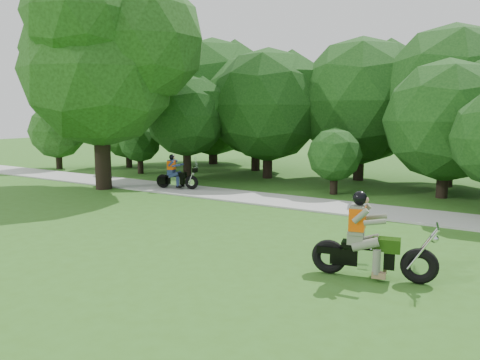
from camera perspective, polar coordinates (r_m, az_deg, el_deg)
The scene contains 6 objects.
ground at distance 9.52m, azimuth -2.78°, elevation -12.06°, with size 100.00×100.00×0.00m, color #32611B.
walkway at distance 16.47m, azimuth 13.34°, elevation -3.40°, with size 60.00×2.20×0.06m, color #A3A39E.
tree_line at distance 22.04m, azimuth 24.68°, elevation 8.38°, with size 39.82×12.66×7.87m.
big_tree_west at distance 21.24m, azimuth -16.23°, elevation 14.61°, with size 8.64×6.56×9.96m.
chopper_motorcycle at distance 9.76m, azimuth 15.24°, elevation -7.81°, with size 2.45×0.92×1.76m.
touring_motorcycle at distance 20.10m, azimuth -8.00°, elevation 0.47°, with size 1.90×0.94×1.47m.
Camera 1 is at (5.11, -7.31, 3.31)m, focal length 35.00 mm.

